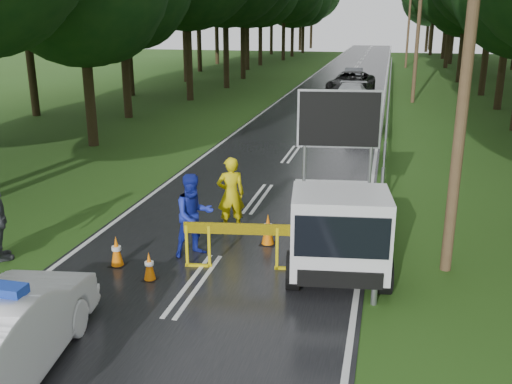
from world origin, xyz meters
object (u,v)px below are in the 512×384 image
(officer, at_px, (231,195))
(queue_car_second, at_px, (350,96))
(barrier, at_px, (243,235))
(queue_car_first, at_px, (364,116))
(work_truck, at_px, (337,222))
(queue_car_fourth, at_px, (353,77))
(queue_car_third, at_px, (351,83))
(civilian, at_px, (194,215))

(officer, bearing_deg, queue_car_second, -118.25)
(barrier, bearing_deg, officer, 103.28)
(barrier, bearing_deg, queue_car_first, 75.35)
(work_truck, bearing_deg, queue_car_fourth, 85.75)
(officer, bearing_deg, work_truck, 128.46)
(work_truck, relative_size, queue_car_third, 0.84)
(barrier, xyz_separation_m, civilian, (-1.30, 0.50, 0.17))
(officer, xyz_separation_m, queue_car_second, (1.51, 21.59, -0.28))
(work_truck, relative_size, queue_car_first, 1.17)
(queue_car_first, distance_m, queue_car_third, 13.12)
(queue_car_third, bearing_deg, queue_car_second, -78.96)
(officer, height_order, queue_car_third, officer)
(queue_car_second, bearing_deg, barrier, -90.84)
(queue_car_first, bearing_deg, barrier, -97.34)
(work_truck, relative_size, barrier, 1.90)
(queue_car_first, relative_size, queue_car_third, 0.72)
(civilian, height_order, queue_car_first, civilian)
(queue_car_third, bearing_deg, queue_car_fourth, 99.24)
(civilian, bearing_deg, work_truck, -36.61)
(civilian, height_order, queue_car_second, civilian)
(barrier, relative_size, civilian, 1.31)
(queue_car_fourth, bearing_deg, barrier, -92.31)
(barrier, relative_size, queue_car_second, 0.53)
(work_truck, bearing_deg, barrier, -166.90)
(officer, height_order, civilian, officer)
(civilian, relative_size, queue_car_first, 0.47)
(work_truck, relative_size, officer, 2.48)
(barrier, xyz_separation_m, queue_car_first, (1.80, 16.80, -0.10))
(queue_car_fourth, bearing_deg, queue_car_second, -89.38)
(queue_car_fourth, bearing_deg, officer, -93.83)
(barrier, relative_size, queue_car_first, 0.62)
(queue_car_third, xyz_separation_m, queue_car_fourth, (-0.21, 6.00, -0.14))
(civilian, distance_m, queue_car_second, 23.40)
(queue_car_first, bearing_deg, work_truck, -90.57)
(officer, distance_m, civilian, 1.78)
(work_truck, height_order, civilian, work_truck)
(officer, height_order, queue_car_second, officer)
(work_truck, xyz_separation_m, barrier, (-1.98, -0.75, -0.20))
(civilian, relative_size, queue_car_third, 0.34)
(civilian, relative_size, queue_car_second, 0.40)
(queue_car_third, distance_m, queue_car_fourth, 6.01)
(queue_car_first, bearing_deg, civilian, -102.00)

